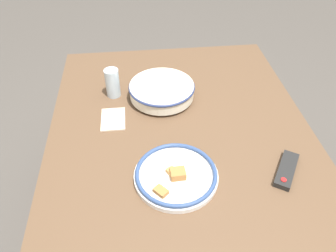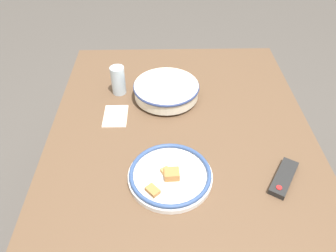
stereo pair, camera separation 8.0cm
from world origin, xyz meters
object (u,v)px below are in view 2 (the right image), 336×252
object	(u,v)px
tv_remote	(284,178)
drinking_glass	(118,80)
food_plate	(170,175)
noodle_bowl	(166,90)

from	to	relation	value
tv_remote	drinking_glass	xyz separation A→B (m)	(-0.50, -0.59, 0.05)
food_plate	drinking_glass	bearing A→B (deg)	-156.72
drinking_glass	food_plate	bearing A→B (deg)	23.28
drinking_glass	tv_remote	bearing A→B (deg)	49.26
noodle_bowl	tv_remote	world-z (taller)	noodle_bowl
noodle_bowl	drinking_glass	bearing A→B (deg)	-102.28
food_plate	noodle_bowl	bearing A→B (deg)	-179.41
noodle_bowl	drinking_glass	xyz separation A→B (m)	(-0.04, -0.21, 0.02)
tv_remote	drinking_glass	world-z (taller)	drinking_glass
noodle_bowl	tv_remote	distance (m)	0.60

